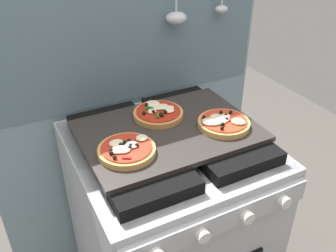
{
  "coord_description": "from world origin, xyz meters",
  "views": [
    {
      "loc": [
        -0.44,
        -0.87,
        1.53
      ],
      "look_at": [
        0.0,
        0.0,
        0.93
      ],
      "focal_mm": 39.4,
      "sensor_mm": 36.0,
      "label": 1
    }
  ],
  "objects_px": {
    "pizza_right": "(223,122)",
    "pizza_center": "(158,113)",
    "stove": "(168,233)",
    "pizza_left": "(127,150)",
    "baking_tray": "(168,131)"
  },
  "relations": [
    {
      "from": "stove",
      "to": "baking_tray",
      "type": "distance_m",
      "value": 0.46
    },
    {
      "from": "pizza_right",
      "to": "stove",
      "type": "bearing_deg",
      "value": 158.44
    },
    {
      "from": "baking_tray",
      "to": "pizza_right",
      "type": "distance_m",
      "value": 0.18
    },
    {
      "from": "pizza_right",
      "to": "pizza_center",
      "type": "height_order",
      "value": "same"
    },
    {
      "from": "stove",
      "to": "pizza_center",
      "type": "distance_m",
      "value": 0.49
    },
    {
      "from": "pizza_left",
      "to": "pizza_center",
      "type": "bearing_deg",
      "value": 40.71
    },
    {
      "from": "stove",
      "to": "pizza_left",
      "type": "distance_m",
      "value": 0.51
    },
    {
      "from": "stove",
      "to": "pizza_center",
      "type": "xyz_separation_m",
      "value": [
        0.01,
        0.09,
        0.48
      ]
    },
    {
      "from": "pizza_right",
      "to": "pizza_center",
      "type": "relative_size",
      "value": 1.0
    },
    {
      "from": "stove",
      "to": "pizza_right",
      "type": "relative_size",
      "value": 5.48
    },
    {
      "from": "stove",
      "to": "pizza_right",
      "type": "height_order",
      "value": "pizza_right"
    },
    {
      "from": "pizza_right",
      "to": "pizza_center",
      "type": "xyz_separation_m",
      "value": [
        -0.15,
        0.15,
        -0.0
      ]
    },
    {
      "from": "stove",
      "to": "pizza_right",
      "type": "bearing_deg",
      "value": -21.56
    },
    {
      "from": "pizza_right",
      "to": "pizza_left",
      "type": "bearing_deg",
      "value": 179.54
    },
    {
      "from": "pizza_right",
      "to": "pizza_center",
      "type": "distance_m",
      "value": 0.21
    }
  ]
}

